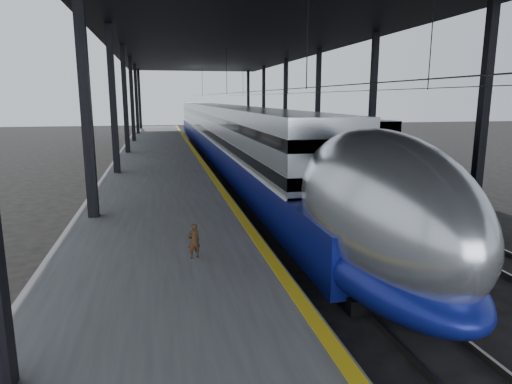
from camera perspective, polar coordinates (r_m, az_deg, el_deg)
name	(u,v)px	position (r m, az deg, el deg)	size (l,w,h in m)	color
ground	(290,284)	(13.09, 4.26, -11.41)	(160.00, 160.00, 0.00)	black
platform	(159,167)	(31.88, -12.04, 3.05)	(6.00, 80.00, 1.00)	#4C4C4F
yellow_strip	(200,159)	(31.93, -7.04, 4.15)	(0.30, 80.00, 0.01)	gold
rails	(272,170)	(32.92, 2.06, 2.83)	(6.52, 80.00, 0.16)	slate
canopy	(236,37)	(32.24, -2.55, 18.75)	(18.00, 75.00, 9.47)	black
tgv_train	(225,135)	(38.57, -3.93, 7.15)	(3.16, 65.20, 4.53)	#B8BBC0
second_train	(257,128)	(49.39, 0.19, 8.05)	(2.91, 56.05, 4.01)	navy
child	(194,241)	(12.08, -7.77, -6.08)	(0.34, 0.22, 0.93)	#442816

